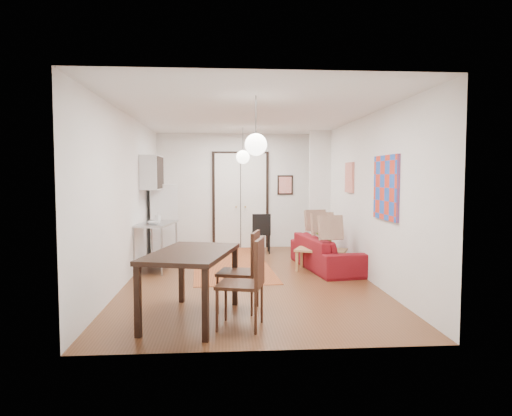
{
  "coord_description": "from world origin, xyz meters",
  "views": [
    {
      "loc": [
        -0.44,
        -8.14,
        1.83
      ],
      "look_at": [
        0.15,
        0.08,
        1.25
      ],
      "focal_mm": 32.0,
      "sensor_mm": 36.0,
      "label": 1
    }
  ],
  "objects": [
    {
      "name": "double_doors",
      "position": [
        0.0,
        3.46,
        1.2
      ],
      "size": [
        1.44,
        0.06,
        2.5
      ],
      "primitive_type": "cube",
      "color": "white",
      "rests_on": "wall_back"
    },
    {
      "name": "print_left",
      "position": [
        -2.07,
        2.0,
        1.95
      ],
      "size": [
        0.03,
        0.44,
        0.54
      ],
      "primitive_type": "cube",
      "color": "olive",
      "rests_on": "wall_left"
    },
    {
      "name": "pendant_front",
      "position": [
        0.0,
        -2.0,
        2.25
      ],
      "size": [
        0.3,
        0.3,
        0.8
      ],
      "color": "silver",
      "rests_on": "ceiling"
    },
    {
      "name": "stub_partition",
      "position": [
        1.85,
        2.55,
        1.45
      ],
      "size": [
        0.5,
        0.1,
        2.9
      ],
      "primitive_type": "cube",
      "color": "silver",
      "rests_on": "floor"
    },
    {
      "name": "soap_bottle",
      "position": [
        -1.75,
        1.06,
        1.02
      ],
      "size": [
        0.12,
        0.12,
        0.19
      ],
      "primitive_type": "imported",
      "rotation": [
        0.0,
        0.0,
        -0.44
      ],
      "color": "teal",
      "rests_on": "kitchen_counter"
    },
    {
      "name": "kilim_rug",
      "position": [
        -0.3,
        1.33,
        0.01
      ],
      "size": [
        1.73,
        4.1,
        0.01
      ],
      "primitive_type": "cube",
      "rotation": [
        0.0,
        0.0,
        0.06
      ],
      "color": "#A8532A",
      "rests_on": "floor"
    },
    {
      "name": "bowl",
      "position": [
        -1.75,
        0.51,
        0.95
      ],
      "size": [
        0.29,
        0.29,
        0.05
      ],
      "primitive_type": "imported",
      "rotation": [
        0.0,
        0.0,
        -0.44
      ],
      "color": "beige",
      "rests_on": "kitchen_counter"
    },
    {
      "name": "wall_left",
      "position": [
        -2.1,
        0.0,
        1.45
      ],
      "size": [
        0.02,
        7.0,
        2.9
      ],
      "primitive_type": "cube",
      "color": "silver",
      "rests_on": "floor"
    },
    {
      "name": "fridge",
      "position": [
        -1.75,
        2.06,
        0.83
      ],
      "size": [
        0.66,
        0.66,
        1.65
      ],
      "primitive_type": "cube",
      "rotation": [
        0.0,
        0.0,
        0.14
      ],
      "color": "white",
      "rests_on": "floor"
    },
    {
      "name": "dining_table",
      "position": [
        -0.85,
        -2.39,
        0.78
      ],
      "size": [
        1.27,
        1.76,
        0.88
      ],
      "rotation": [
        0.0,
        0.0,
        -0.25
      ],
      "color": "black",
      "rests_on": "floor"
    },
    {
      "name": "potted_plant",
      "position": [
        1.54,
        0.46,
        0.63
      ],
      "size": [
        0.47,
        0.44,
        0.41
      ],
      "primitive_type": "imported",
      "rotation": [
        0.0,
        0.0,
        -0.39
      ],
      "color": "#2F632C",
      "rests_on": "coffee_table"
    },
    {
      "name": "painting_popart",
      "position": [
        2.08,
        -1.25,
        1.65
      ],
      "size": [
        0.05,
        1.0,
        1.0
      ],
      "primitive_type": "cube",
      "color": "red",
      "rests_on": "wall_right"
    },
    {
      "name": "kitchen_counter",
      "position": [
        -1.75,
        0.81,
        0.6
      ],
      "size": [
        0.76,
        1.27,
        0.92
      ],
      "rotation": [
        0.0,
        0.0,
        -0.14
      ],
      "color": "#A2A4A6",
      "rests_on": "floor"
    },
    {
      "name": "pendant_back",
      "position": [
        0.0,
        2.0,
        2.25
      ],
      "size": [
        0.3,
        0.3,
        0.8
      ],
      "color": "silver",
      "rests_on": "ceiling"
    },
    {
      "name": "poster_back",
      "position": [
        1.15,
        3.47,
        1.6
      ],
      "size": [
        0.4,
        0.03,
        0.5
      ],
      "primitive_type": "cube",
      "color": "red",
      "rests_on": "wall_back"
    },
    {
      "name": "coffee_table",
      "position": [
        1.44,
        0.46,
        0.37
      ],
      "size": [
        1.08,
        0.85,
        0.42
      ],
      "rotation": [
        0.0,
        0.0,
        -0.39
      ],
      "color": "tan",
      "rests_on": "floor"
    },
    {
      "name": "black_side_chair",
      "position": [
        0.45,
        2.69,
        0.55
      ],
      "size": [
        0.44,
        0.44,
        0.95
      ],
      "rotation": [
        0.0,
        0.0,
        3.11
      ],
      "color": "black",
      "rests_on": "floor"
    },
    {
      "name": "dining_chair_far",
      "position": [
        -0.25,
        -2.62,
        0.63
      ],
      "size": [
        0.63,
        0.79,
        1.08
      ],
      "rotation": [
        0.0,
        0.0,
        -1.82
      ],
      "color": "#3B1E12",
      "rests_on": "floor"
    },
    {
      "name": "sofa",
      "position": [
        1.61,
        0.66,
        0.32
      ],
      "size": [
        1.16,
        2.29,
        0.64
      ],
      "primitive_type": "imported",
      "rotation": [
        0.0,
        0.0,
        1.71
      ],
      "color": "maroon",
      "rests_on": "floor"
    },
    {
      "name": "painting_abstract",
      "position": [
        2.08,
        0.8,
        1.8
      ],
      "size": [
        0.05,
        0.5,
        0.6
      ],
      "primitive_type": "cube",
      "color": "beige",
      "rests_on": "wall_right"
    },
    {
      "name": "wall_cabinet",
      "position": [
        -1.92,
        1.5,
        1.9
      ],
      "size": [
        0.35,
        1.0,
        0.7
      ],
      "primitive_type": "cube",
      "color": "silver",
      "rests_on": "wall_left"
    },
    {
      "name": "wall_right",
      "position": [
        2.1,
        0.0,
        1.45
      ],
      "size": [
        0.02,
        7.0,
        2.9
      ],
      "primitive_type": "cube",
      "color": "silver",
      "rests_on": "floor"
    },
    {
      "name": "floor",
      "position": [
        0.0,
        0.0,
        0.0
      ],
      "size": [
        7.0,
        7.0,
        0.0
      ],
      "primitive_type": "plane",
      "color": "brown",
      "rests_on": "ground"
    },
    {
      "name": "ceiling",
      "position": [
        0.0,
        0.0,
        2.9
      ],
      "size": [
        4.2,
        7.0,
        0.02
      ],
      "primitive_type": "cube",
      "color": "silver",
      "rests_on": "wall_back"
    },
    {
      "name": "wall_front",
      "position": [
        0.0,
        -3.5,
        1.45
      ],
      "size": [
        4.2,
        0.02,
        2.9
      ],
      "primitive_type": "cube",
      "color": "silver",
      "rests_on": "floor"
    },
    {
      "name": "wall_back",
      "position": [
        0.0,
        3.5,
        1.45
      ],
      "size": [
        4.2,
        0.02,
        2.9
      ],
      "primitive_type": "cube",
      "color": "silver",
      "rests_on": "floor"
    },
    {
      "name": "dining_chair_near",
      "position": [
        -0.25,
        -1.92,
        0.63
      ],
      "size": [
        0.63,
        0.79,
        1.08
      ],
      "rotation": [
        0.0,
        0.0,
        -1.82
      ],
      "color": "#3B1E12",
      "rests_on": "floor"
    }
  ]
}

